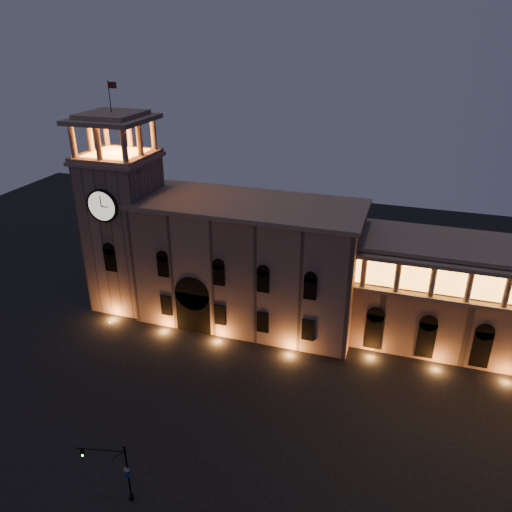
% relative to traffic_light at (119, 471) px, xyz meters
% --- Properties ---
extents(ground, '(160.00, 160.00, 0.00)m').
position_rel_traffic_light_xyz_m(ground, '(2.95, 10.65, -3.29)').
color(ground, black).
rests_on(ground, ground).
extents(government_building, '(30.80, 12.80, 17.60)m').
position_rel_traffic_light_xyz_m(government_building, '(0.88, 32.58, 5.48)').
color(government_building, '#8C6B5B').
rests_on(government_building, ground).
extents(clock_tower, '(9.80, 9.80, 32.40)m').
position_rel_traffic_light_xyz_m(clock_tower, '(-17.55, 31.63, 9.21)').
color(clock_tower, '#8C6B5B').
rests_on(clock_tower, ground).
extents(colonnade_wing, '(40.60, 11.50, 14.50)m').
position_rel_traffic_light_xyz_m(colonnade_wing, '(34.95, 34.57, 4.04)').
color(colonnade_wing, '#866656').
rests_on(colonnade_wing, ground).
extents(traffic_light, '(4.48, 1.23, 6.26)m').
position_rel_traffic_light_xyz_m(traffic_light, '(0.00, 0.00, 0.00)').
color(traffic_light, black).
rests_on(traffic_light, ground).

